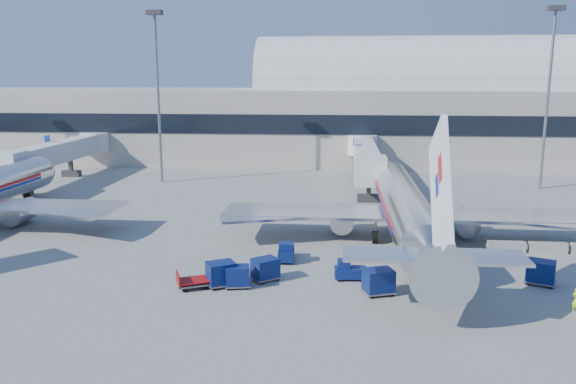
# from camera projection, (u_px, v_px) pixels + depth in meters

# --- Properties ---
(ground) EXTENTS (260.00, 260.00, 0.00)m
(ground) POSITION_uv_depth(u_px,v_px,m) (286.00, 253.00, 45.85)
(ground) COLOR gray
(ground) RESTS_ON ground
(terminal) EXTENTS (170.00, 28.15, 21.00)m
(terminal) POSITION_uv_depth(u_px,v_px,m) (240.00, 115.00, 100.15)
(terminal) COLOR #B2AA9E
(terminal) RESTS_ON ground
(airliner_main) EXTENTS (32.00, 37.26, 12.07)m
(airliner_main) POSITION_uv_depth(u_px,v_px,m) (406.00, 208.00, 48.75)
(airliner_main) COLOR silver
(airliner_main) RESTS_ON ground
(jetbridge_near) EXTENTS (4.40, 27.50, 6.25)m
(jetbridge_near) POSITION_uv_depth(u_px,v_px,m) (365.00, 155.00, 74.42)
(jetbridge_near) COLOR silver
(jetbridge_near) RESTS_ON ground
(jetbridge_mid) EXTENTS (4.40, 27.50, 6.25)m
(jetbridge_mid) POSITION_uv_depth(u_px,v_px,m) (62.00, 151.00, 78.22)
(jetbridge_mid) COLOR silver
(jetbridge_mid) RESTS_ON ground
(mast_west) EXTENTS (2.00, 1.20, 22.60)m
(mast_west) POSITION_uv_depth(u_px,v_px,m) (157.00, 72.00, 73.94)
(mast_west) COLOR slate
(mast_west) RESTS_ON ground
(mast_east) EXTENTS (2.00, 1.20, 22.60)m
(mast_east) POSITION_uv_depth(u_px,v_px,m) (550.00, 71.00, 69.41)
(mast_east) COLOR slate
(mast_east) RESTS_ON ground
(barrier_near) EXTENTS (3.00, 0.55, 0.90)m
(barrier_near) POSITION_uv_depth(u_px,v_px,m) (506.00, 247.00, 46.08)
(barrier_near) COLOR #9E9E96
(barrier_near) RESTS_ON ground
(barrier_mid) EXTENTS (3.00, 0.55, 0.90)m
(barrier_mid) POSITION_uv_depth(u_px,v_px,m) (548.00, 248.00, 45.78)
(barrier_mid) COLOR #9E9E96
(barrier_mid) RESTS_ON ground
(tug_lead) EXTENTS (2.29, 1.26, 1.44)m
(tug_lead) POSITION_uv_depth(u_px,v_px,m) (349.00, 271.00, 39.80)
(tug_lead) COLOR #0A1950
(tug_lead) RESTS_ON ground
(tug_right) EXTENTS (2.49, 2.76, 1.63)m
(tug_right) POSITION_uv_depth(u_px,v_px,m) (442.00, 261.00, 41.54)
(tug_right) COLOR #0A1950
(tug_right) RESTS_ON ground
(tug_left) EXTENTS (1.35, 2.51, 1.59)m
(tug_left) POSITION_uv_depth(u_px,v_px,m) (286.00, 252.00, 43.79)
(tug_left) COLOR #0A1950
(tug_left) RESTS_ON ground
(cart_train_a) EXTENTS (2.28, 2.22, 1.60)m
(cart_train_a) POSITION_uv_depth(u_px,v_px,m) (265.00, 269.00, 39.60)
(cart_train_a) COLOR #0A1950
(cart_train_a) RESTS_ON ground
(cart_train_b) EXTENTS (1.92, 1.60, 1.50)m
(cart_train_b) POSITION_uv_depth(u_px,v_px,m) (238.00, 276.00, 38.27)
(cart_train_b) COLOR #0A1950
(cart_train_b) RESTS_ON ground
(cart_train_c) EXTENTS (2.42, 2.25, 1.71)m
(cart_train_c) POSITION_uv_depth(u_px,v_px,m) (221.00, 273.00, 38.47)
(cart_train_c) COLOR #0A1950
(cart_train_c) RESTS_ON ground
(cart_solo_near) EXTENTS (2.33, 2.05, 1.71)m
(cart_solo_near) POSITION_uv_depth(u_px,v_px,m) (379.00, 281.00, 37.03)
(cart_solo_near) COLOR #0A1950
(cart_solo_near) RESTS_ON ground
(cart_solo_far) EXTENTS (2.34, 2.11, 1.69)m
(cart_solo_far) POSITION_uv_depth(u_px,v_px,m) (541.00, 272.00, 38.80)
(cart_solo_far) COLOR #0A1950
(cart_solo_far) RESTS_ON ground
(cart_open_red) EXTENTS (2.66, 2.34, 0.59)m
(cart_open_red) POSITION_uv_depth(u_px,v_px,m) (194.00, 282.00, 38.25)
(cart_open_red) COLOR slate
(cart_open_red) RESTS_ON ground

